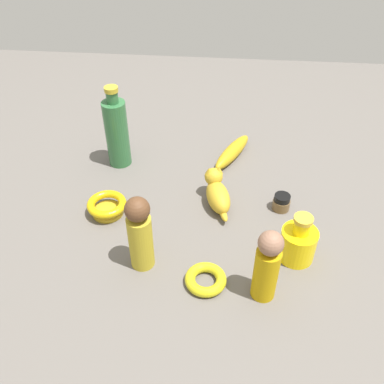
# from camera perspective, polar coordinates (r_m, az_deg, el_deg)

# --- Properties ---
(ground) EXTENTS (2.00, 2.00, 0.00)m
(ground) POSITION_cam_1_polar(r_m,az_deg,el_deg) (1.12, 0.00, -2.59)
(ground) COLOR #5B5651
(bowl) EXTENTS (0.10, 0.10, 0.04)m
(bowl) POSITION_cam_1_polar(r_m,az_deg,el_deg) (1.12, -11.32, -1.84)
(bowl) COLOR #B6961F
(bowl) RESTS_ON ground
(bangle) EXTENTS (0.09, 0.09, 0.02)m
(bangle) POSITION_cam_1_polar(r_m,az_deg,el_deg) (0.95, 1.84, -11.62)
(bangle) COLOR gold
(bangle) RESTS_ON ground
(nail_polish_jar) EXTENTS (0.05, 0.05, 0.04)m
(nail_polish_jar) POSITION_cam_1_polar(r_m,az_deg,el_deg) (1.14, 11.90, -1.36)
(nail_polish_jar) COLOR brown
(nail_polish_jar) RESTS_ON ground
(person_figure_child) EXTENTS (0.08, 0.08, 0.20)m
(person_figure_child) POSITION_cam_1_polar(r_m,az_deg,el_deg) (0.93, -7.00, -5.50)
(person_figure_child) COLOR gold
(person_figure_child) RESTS_ON ground
(cat_figurine) EXTENTS (0.09, 0.15, 0.09)m
(cat_figurine) POSITION_cam_1_polar(r_m,az_deg,el_deg) (1.12, 3.39, -0.04)
(cat_figurine) COLOR gold
(cat_figurine) RESTS_ON ground
(banana) EXTENTS (0.13, 0.20, 0.04)m
(banana) POSITION_cam_1_polar(r_m,az_deg,el_deg) (1.30, 5.42, 5.38)
(banana) COLOR #B59117
(banana) RESTS_ON ground
(bottle_short) EXTENTS (0.08, 0.08, 0.13)m
(bottle_short) POSITION_cam_1_polar(r_m,az_deg,el_deg) (1.01, 14.02, -6.56)
(bottle_short) COLOR yellow
(bottle_short) RESTS_ON ground
(bottle_tall) EXTENTS (0.07, 0.07, 0.25)m
(bottle_tall) POSITION_cam_1_polar(r_m,az_deg,el_deg) (1.25, -10.05, 7.95)
(bottle_tall) COLOR #2D6437
(bottle_tall) RESTS_ON ground
(person_figure_adult) EXTENTS (0.07, 0.07, 0.18)m
(person_figure_adult) POSITION_cam_1_polar(r_m,az_deg,el_deg) (0.89, 10.01, -9.70)
(person_figure_adult) COLOR #BE930A
(person_figure_adult) RESTS_ON ground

